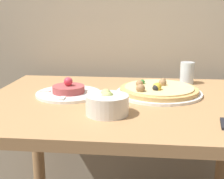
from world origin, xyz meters
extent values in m
cube|color=#AD7F51|center=(0.00, 0.38, 0.77)|extent=(1.04, 0.77, 0.03)
cylinder|color=#AD7F51|center=(-0.46, 0.71, 0.38)|extent=(0.06, 0.06, 0.76)
cylinder|color=#AD7F51|center=(0.46, 0.71, 0.38)|extent=(0.06, 0.06, 0.76)
cylinder|color=white|center=(0.13, 0.47, 0.80)|extent=(0.33, 0.33, 0.01)
cylinder|color=tan|center=(0.13, 0.47, 0.81)|extent=(0.30, 0.30, 0.01)
cylinder|color=beige|center=(0.13, 0.47, 0.82)|extent=(0.27, 0.27, 0.01)
sphere|color=#387F33|center=(0.06, 0.51, 0.83)|extent=(0.02, 0.02, 0.02)
sphere|color=#997047|center=(0.15, 0.56, 0.83)|extent=(0.02, 0.02, 0.02)
sphere|color=#997047|center=(0.06, 0.39, 0.83)|extent=(0.03, 0.03, 0.03)
sphere|color=gold|center=(0.12, 0.42, 0.83)|extent=(0.03, 0.03, 0.03)
sphere|color=black|center=(0.12, 0.42, 0.83)|extent=(0.03, 0.03, 0.03)
sphere|color=#997047|center=(0.05, 0.48, 0.83)|extent=(0.03, 0.03, 0.03)
sphere|color=#997047|center=(0.14, 0.50, 0.83)|extent=(0.03, 0.03, 0.03)
cylinder|color=white|center=(-0.22, 0.42, 0.80)|extent=(0.25, 0.25, 0.01)
cylinder|color=#A84747|center=(-0.22, 0.42, 0.81)|extent=(0.12, 0.12, 0.03)
sphere|color=#E0384C|center=(-0.22, 0.42, 0.84)|extent=(0.03, 0.03, 0.03)
cube|color=white|center=(-0.12, 0.42, 0.80)|extent=(0.04, 0.02, 0.01)
cube|color=white|center=(-0.22, 0.52, 0.80)|extent=(0.02, 0.04, 0.01)
cube|color=white|center=(-0.31, 0.42, 0.80)|extent=(0.04, 0.02, 0.01)
cube|color=white|center=(-0.22, 0.33, 0.80)|extent=(0.02, 0.04, 0.01)
cylinder|color=silver|center=(-0.04, 0.21, 0.82)|extent=(0.13, 0.13, 0.06)
sphere|color=#B7BC70|center=(-0.04, 0.21, 0.85)|extent=(0.03, 0.03, 0.03)
sphere|color=#B7BC70|center=(-0.05, 0.24, 0.85)|extent=(0.03, 0.03, 0.03)
sphere|color=#B7BC70|center=(-0.05, 0.21, 0.85)|extent=(0.02, 0.02, 0.02)
sphere|color=#8EA34C|center=(-0.03, 0.22, 0.85)|extent=(0.03, 0.03, 0.03)
cylinder|color=silver|center=(0.26, 0.67, 0.84)|extent=(0.06, 0.06, 0.10)
camera|label=1|loc=(0.07, -0.71, 1.11)|focal=50.00mm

